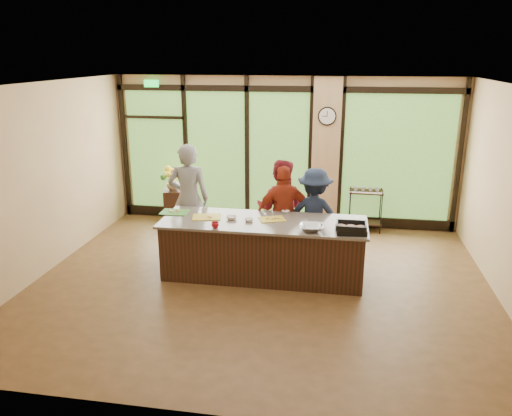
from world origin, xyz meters
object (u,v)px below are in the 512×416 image
(island_base, at_px, (263,250))
(flower_stand, at_px, (174,208))
(cook_left, at_px, (189,199))
(bar_cart, at_px, (365,204))
(cook_right, at_px, (314,215))
(roasting_pan, at_px, (351,230))

(island_base, relative_size, flower_stand, 4.07)
(island_base, relative_size, cook_left, 1.59)
(flower_stand, xyz_separation_m, bar_cart, (3.85, 0.37, 0.16))
(island_base, distance_m, bar_cart, 2.97)
(cook_right, distance_m, bar_cart, 1.93)
(cook_right, bearing_deg, cook_left, 6.48)
(island_base, height_order, roasting_pan, roasting_pan)
(flower_stand, bearing_deg, bar_cart, -7.92)
(flower_stand, distance_m, bar_cart, 3.88)
(island_base, distance_m, roasting_pan, 1.47)
(cook_left, distance_m, roasting_pan, 3.01)
(flower_stand, height_order, bar_cart, bar_cart)
(island_base, bearing_deg, flower_stand, 136.24)
(roasting_pan, xyz_separation_m, bar_cart, (0.34, 2.76, -0.42))
(cook_left, bearing_deg, cook_right, 171.48)
(cook_left, bearing_deg, flower_stand, -68.20)
(cook_right, relative_size, bar_cart, 1.78)
(island_base, height_order, flower_stand, island_base)
(bar_cart, bearing_deg, island_base, -123.52)
(cook_left, distance_m, cook_right, 2.21)
(cook_right, xyz_separation_m, roasting_pan, (0.59, -1.09, 0.15))
(island_base, xyz_separation_m, cook_left, (-1.45, 0.81, 0.54))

